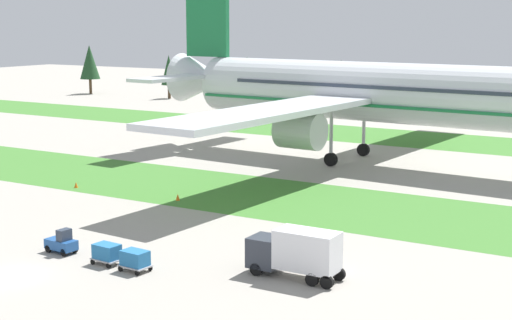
{
  "coord_description": "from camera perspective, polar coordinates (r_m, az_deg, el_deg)",
  "views": [
    {
      "loc": [
        42.22,
        -36.68,
        18.12
      ],
      "look_at": [
        2.26,
        30.48,
        4.0
      ],
      "focal_mm": 54.23,
      "sensor_mm": 36.0,
      "label": 1
    }
  ],
  "objects": [
    {
      "name": "grass_strip_near",
      "position": [
        82.35,
        -0.93,
        -2.47
      ],
      "size": [
        320.0,
        17.21,
        0.01
      ],
      "primitive_type": "cube",
      "color": "#3D752D",
      "rests_on": "ground"
    },
    {
      "name": "taxiway_marker_1",
      "position": [
        79.5,
        -5.79,
        -2.74
      ],
      "size": [
        0.44,
        0.44,
        0.67
      ],
      "primitive_type": "cone",
      "color": "orange",
      "rests_on": "ground"
    },
    {
      "name": "ground_plane",
      "position": [
        58.8,
        -17.53,
        -8.2
      ],
      "size": [
        400.0,
        400.0,
        0.0
      ],
      "primitive_type": "plane",
      "color": "gray"
    },
    {
      "name": "airliner",
      "position": [
        99.61,
        8.24,
        5.03
      ],
      "size": [
        61.29,
        75.9,
        25.8
      ],
      "rotation": [
        0.0,
        0.0,
        -1.64
      ],
      "color": "silver",
      "rests_on": "ground"
    },
    {
      "name": "grass_strip_far",
      "position": [
        123.63,
        10.44,
        1.65
      ],
      "size": [
        320.0,
        17.21,
        0.01
      ],
      "primitive_type": "cube",
      "color": "#3D752D",
      "rests_on": "ground"
    },
    {
      "name": "ground_crew_marshaller",
      "position": [
        60.45,
        1.43,
        -6.27
      ],
      "size": [
        0.36,
        0.55,
        1.74
      ],
      "rotation": [
        0.0,
        0.0,
        1.72
      ],
      "color": "black",
      "rests_on": "ground"
    },
    {
      "name": "baggage_tug",
      "position": [
        63.3,
        -14.14,
        -5.95
      ],
      "size": [
        2.69,
        1.48,
        1.97
      ],
      "rotation": [
        0.0,
        0.0,
        1.5
      ],
      "color": "#1E4C8E",
      "rests_on": "ground"
    },
    {
      "name": "taxiway_marker_0",
      "position": [
        87.31,
        -13.13,
        -1.8
      ],
      "size": [
        0.44,
        0.44,
        0.63
      ],
      "primitive_type": "cone",
      "color": "orange",
      "rests_on": "ground"
    },
    {
      "name": "cargo_dolly_lead",
      "position": [
        59.69,
        -10.94,
        -6.7
      ],
      "size": [
        2.3,
        1.66,
        1.55
      ],
      "rotation": [
        0.0,
        0.0,
        1.5
      ],
      "color": "#A3A3A8",
      "rests_on": "ground"
    },
    {
      "name": "catering_truck",
      "position": [
        55.38,
        2.94,
        -6.75
      ],
      "size": [
        6.97,
        2.36,
        3.58
      ],
      "rotation": [
        0.0,
        0.0,
        1.58
      ],
      "color": "#2D333D",
      "rests_on": "ground"
    },
    {
      "name": "distant_tree_line",
      "position": [
        149.42,
        16.66,
        5.38
      ],
      "size": [
        192.36,
        11.85,
        12.18
      ],
      "color": "#4C3823",
      "rests_on": "ground"
    },
    {
      "name": "cargo_dolly_second",
      "position": [
        57.72,
        -8.92,
        -7.22
      ],
      "size": [
        2.3,
        1.66,
        1.55
      ],
      "rotation": [
        0.0,
        0.0,
        1.5
      ],
      "color": "#A3A3A8",
      "rests_on": "ground"
    }
  ]
}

